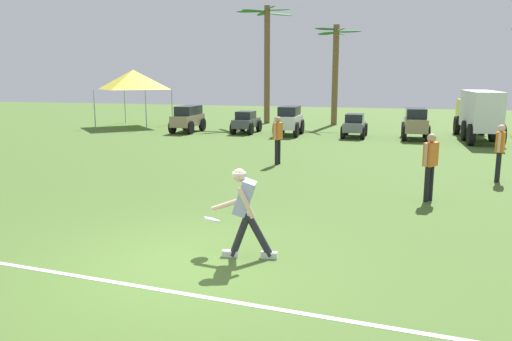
{
  "coord_description": "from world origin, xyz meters",
  "views": [
    {
      "loc": [
        3.16,
        -6.58,
        2.83
      ],
      "look_at": [
        0.28,
        3.19,
        0.9
      ],
      "focal_mm": 35.0,
      "sensor_mm": 36.0,
      "label": 1
    }
  ],
  "objects_px": {
    "parked_car_slot_c": "(289,120)",
    "palm_tree_left_of_centre": "(335,68)",
    "parked_car_slot_e": "(416,123)",
    "event_tent": "(133,80)",
    "teammate_near_sideline": "(500,148)",
    "frisbee_thrower": "(245,208)",
    "parked_car_slot_d": "(355,125)",
    "palm_tree_far_left": "(267,56)",
    "frisbee_in_flight": "(212,220)",
    "box_truck": "(478,112)",
    "teammate_deep": "(278,136)",
    "teammate_midfield": "(430,161)",
    "parked_car_slot_a": "(188,118)",
    "parked_car_slot_b": "(246,122)"
  },
  "relations": [
    {
      "from": "parked_car_slot_c",
      "to": "palm_tree_left_of_centre",
      "type": "xyz_separation_m",
      "value": [
        1.37,
        5.99,
        2.56
      ]
    },
    {
      "from": "parked_car_slot_e",
      "to": "event_tent",
      "type": "relative_size",
      "value": 0.72
    },
    {
      "from": "teammate_near_sideline",
      "to": "parked_car_slot_c",
      "type": "distance_m",
      "value": 12.01
    },
    {
      "from": "frisbee_thrower",
      "to": "palm_tree_left_of_centre",
      "type": "distance_m",
      "value": 22.71
    },
    {
      "from": "parked_car_slot_c",
      "to": "parked_car_slot_d",
      "type": "height_order",
      "value": "parked_car_slot_c"
    },
    {
      "from": "parked_car_slot_e",
      "to": "palm_tree_far_left",
      "type": "distance_m",
      "value": 10.83
    },
    {
      "from": "frisbee_in_flight",
      "to": "box_truck",
      "type": "height_order",
      "value": "box_truck"
    },
    {
      "from": "teammate_deep",
      "to": "teammate_midfield",
      "type": "bearing_deg",
      "value": -39.82
    },
    {
      "from": "teammate_midfield",
      "to": "parked_car_slot_a",
      "type": "height_order",
      "value": "teammate_midfield"
    },
    {
      "from": "parked_car_slot_b",
      "to": "parked_car_slot_e",
      "type": "xyz_separation_m",
      "value": [
        8.17,
        -0.25,
        0.18
      ]
    },
    {
      "from": "parked_car_slot_b",
      "to": "box_truck",
      "type": "bearing_deg",
      "value": 2.14
    },
    {
      "from": "parked_car_slot_c",
      "to": "box_truck",
      "type": "xyz_separation_m",
      "value": [
        8.53,
        0.76,
        0.49
      ]
    },
    {
      "from": "box_truck",
      "to": "palm_tree_left_of_centre",
      "type": "height_order",
      "value": "palm_tree_left_of_centre"
    },
    {
      "from": "frisbee_in_flight",
      "to": "parked_car_slot_d",
      "type": "height_order",
      "value": "parked_car_slot_d"
    },
    {
      "from": "parked_car_slot_c",
      "to": "palm_tree_far_left",
      "type": "xyz_separation_m",
      "value": [
        -2.72,
        5.83,
        3.29
      ]
    },
    {
      "from": "teammate_near_sideline",
      "to": "parked_car_slot_c",
      "type": "bearing_deg",
      "value": 130.81
    },
    {
      "from": "parked_car_slot_e",
      "to": "parked_car_slot_c",
      "type": "bearing_deg",
      "value": -178.92
    },
    {
      "from": "parked_car_slot_a",
      "to": "palm_tree_left_of_centre",
      "type": "xyz_separation_m",
      "value": [
        6.66,
        6.1,
        2.58
      ]
    },
    {
      "from": "parked_car_slot_b",
      "to": "palm_tree_far_left",
      "type": "height_order",
      "value": "palm_tree_far_left"
    },
    {
      "from": "parked_car_slot_b",
      "to": "teammate_midfield",
      "type": "bearing_deg",
      "value": -55.98
    },
    {
      "from": "palm_tree_far_left",
      "to": "teammate_near_sideline",
      "type": "bearing_deg",
      "value": -54.68
    },
    {
      "from": "frisbee_in_flight",
      "to": "palm_tree_left_of_centre",
      "type": "bearing_deg",
      "value": 92.66
    },
    {
      "from": "parked_car_slot_b",
      "to": "parked_car_slot_d",
      "type": "height_order",
      "value": "same"
    },
    {
      "from": "parked_car_slot_e",
      "to": "event_tent",
      "type": "xyz_separation_m",
      "value": [
        -15.35,
        1.77,
        1.9
      ]
    },
    {
      "from": "parked_car_slot_e",
      "to": "event_tent",
      "type": "height_order",
      "value": "event_tent"
    },
    {
      "from": "box_truck",
      "to": "parked_car_slot_c",
      "type": "bearing_deg",
      "value": -174.9
    },
    {
      "from": "parked_car_slot_a",
      "to": "parked_car_slot_c",
      "type": "bearing_deg",
      "value": 1.19
    },
    {
      "from": "parked_car_slot_a",
      "to": "palm_tree_left_of_centre",
      "type": "height_order",
      "value": "palm_tree_left_of_centre"
    },
    {
      "from": "teammate_deep",
      "to": "event_tent",
      "type": "relative_size",
      "value": 0.47
    },
    {
      "from": "parked_car_slot_a",
      "to": "teammate_midfield",
      "type": "bearing_deg",
      "value": -46.29
    },
    {
      "from": "teammate_near_sideline",
      "to": "teammate_midfield",
      "type": "xyz_separation_m",
      "value": [
        -1.9,
        -2.78,
        0.0
      ]
    },
    {
      "from": "palm_tree_far_left",
      "to": "event_tent",
      "type": "distance_m",
      "value": 7.96
    },
    {
      "from": "teammate_midfield",
      "to": "palm_tree_left_of_centre",
      "type": "distance_m",
      "value": 18.58
    },
    {
      "from": "parked_car_slot_a",
      "to": "box_truck",
      "type": "bearing_deg",
      "value": 3.61
    },
    {
      "from": "teammate_midfield",
      "to": "palm_tree_far_left",
      "type": "xyz_separation_m",
      "value": [
        -8.67,
        17.69,
        3.09
      ]
    },
    {
      "from": "event_tent",
      "to": "frisbee_thrower",
      "type": "bearing_deg",
      "value": -55.84
    },
    {
      "from": "event_tent",
      "to": "teammate_near_sideline",
      "type": "bearing_deg",
      "value": -32.32
    },
    {
      "from": "parked_car_slot_a",
      "to": "box_truck",
      "type": "height_order",
      "value": "box_truck"
    },
    {
      "from": "teammate_midfield",
      "to": "event_tent",
      "type": "height_order",
      "value": "event_tent"
    },
    {
      "from": "frisbee_in_flight",
      "to": "parked_car_slot_d",
      "type": "xyz_separation_m",
      "value": [
        0.72,
        16.54,
        0.02
      ]
    },
    {
      "from": "parked_car_slot_b",
      "to": "palm_tree_far_left",
      "type": "xyz_separation_m",
      "value": [
        -0.42,
        5.47,
        3.47
      ]
    },
    {
      "from": "parked_car_slot_c",
      "to": "parked_car_slot_e",
      "type": "distance_m",
      "value": 5.86
    },
    {
      "from": "parked_car_slot_a",
      "to": "parked_car_slot_b",
      "type": "height_order",
      "value": "parked_car_slot_a"
    },
    {
      "from": "parked_car_slot_b",
      "to": "parked_car_slot_d",
      "type": "relative_size",
      "value": 1.0
    },
    {
      "from": "teammate_near_sideline",
      "to": "parked_car_slot_e",
      "type": "xyz_separation_m",
      "value": [
        -1.98,
        9.2,
        -0.2
      ]
    },
    {
      "from": "teammate_midfield",
      "to": "event_tent",
      "type": "distance_m",
      "value": 20.74
    },
    {
      "from": "teammate_midfield",
      "to": "frisbee_in_flight",
      "type": "bearing_deg",
      "value": -127.83
    },
    {
      "from": "teammate_near_sideline",
      "to": "parked_car_slot_b",
      "type": "height_order",
      "value": "teammate_near_sideline"
    },
    {
      "from": "event_tent",
      "to": "palm_tree_left_of_centre",
      "type": "bearing_deg",
      "value": 20.72
    },
    {
      "from": "teammate_near_sideline",
      "to": "parked_car_slot_d",
      "type": "relative_size",
      "value": 0.71
    }
  ]
}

